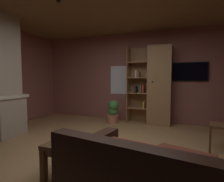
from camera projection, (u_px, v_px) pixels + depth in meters
name	position (u px, v px, depth m)	size (l,w,h in m)	color
floor	(103.00, 157.00, 3.02)	(6.29, 5.37, 0.02)	#A37A4C
wall_back	(140.00, 77.00, 5.45)	(6.41, 0.06, 2.62)	#8E544C
window_pane_back	(123.00, 80.00, 5.61)	(0.79, 0.01, 0.86)	white
bookshelf_cabinet	(156.00, 86.00, 5.02)	(1.20, 0.41, 2.15)	#997047
coffee_table	(75.00, 148.00, 2.40)	(0.65, 0.62, 0.46)	brown
table_book_0	(79.00, 140.00, 2.40)	(0.13, 0.10, 0.03)	gold
potted_floor_plant	(113.00, 111.00, 5.22)	(0.34, 0.33, 0.66)	#B77051
wall_mounted_tv	(190.00, 72.00, 4.89)	(0.89, 0.06, 0.50)	black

